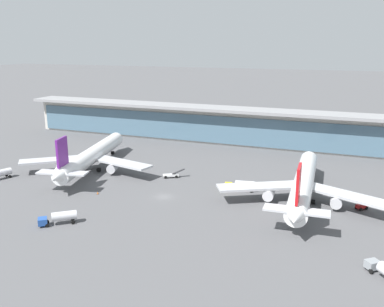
{
  "coord_description": "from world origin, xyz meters",
  "views": [
    {
      "loc": [
        47.37,
        -98.1,
        40.63
      ],
      "look_at": [
        0.0,
        21.25,
        7.07
      ],
      "focal_mm": 39.56,
      "sensor_mm": 36.0,
      "label": 1
    }
  ],
  "objects_px": {
    "airliner_left_stand": "(91,156)",
    "service_truck_by_tail_blue": "(59,217)",
    "service_truck_at_far_stand_white": "(171,175)",
    "safety_cone_charlie": "(55,182)",
    "safety_cone_bravo": "(98,193)",
    "service_truck_on_taxiway_yellow": "(241,185)",
    "airliner_centre_stand": "(303,184)",
    "service_truck_near_nose_red": "(362,206)"
  },
  "relations": [
    {
      "from": "airliner_left_stand",
      "to": "service_truck_by_tail_blue",
      "type": "bearing_deg",
      "value": -65.19
    },
    {
      "from": "airliner_left_stand",
      "to": "service_truck_at_far_stand_white",
      "type": "distance_m",
      "value": 28.13
    },
    {
      "from": "airliner_left_stand",
      "to": "service_truck_at_far_stand_white",
      "type": "height_order",
      "value": "airliner_left_stand"
    },
    {
      "from": "airliner_left_stand",
      "to": "safety_cone_charlie",
      "type": "distance_m",
      "value": 16.59
    },
    {
      "from": "service_truck_at_far_stand_white",
      "to": "safety_cone_charlie",
      "type": "bearing_deg",
      "value": -148.82
    },
    {
      "from": "service_truck_at_far_stand_white",
      "to": "safety_cone_bravo",
      "type": "distance_m",
      "value": 24.81
    },
    {
      "from": "service_truck_by_tail_blue",
      "to": "service_truck_on_taxiway_yellow",
      "type": "relative_size",
      "value": 0.91
    },
    {
      "from": "airliner_centre_stand",
      "to": "service_truck_on_taxiway_yellow",
      "type": "distance_m",
      "value": 17.62
    },
    {
      "from": "airliner_centre_stand",
      "to": "service_truck_near_nose_red",
      "type": "distance_m",
      "value": 15.24
    },
    {
      "from": "service_truck_by_tail_blue",
      "to": "airliner_centre_stand",
      "type": "bearing_deg",
      "value": 35.5
    },
    {
      "from": "service_truck_by_tail_blue",
      "to": "service_truck_near_nose_red",
      "type": "bearing_deg",
      "value": 28.57
    },
    {
      "from": "service_truck_on_taxiway_yellow",
      "to": "safety_cone_bravo",
      "type": "bearing_deg",
      "value": -154.28
    },
    {
      "from": "service_truck_by_tail_blue",
      "to": "safety_cone_bravo",
      "type": "bearing_deg",
      "value": 99.16
    },
    {
      "from": "safety_cone_charlie",
      "to": "service_truck_by_tail_blue",
      "type": "bearing_deg",
      "value": -49.01
    },
    {
      "from": "airliner_centre_stand",
      "to": "safety_cone_bravo",
      "type": "distance_m",
      "value": 55.96
    },
    {
      "from": "service_truck_on_taxiway_yellow",
      "to": "safety_cone_charlie",
      "type": "relative_size",
      "value": 12.65
    },
    {
      "from": "safety_cone_charlie",
      "to": "service_truck_near_nose_red",
      "type": "bearing_deg",
      "value": 8.01
    },
    {
      "from": "airliner_left_stand",
      "to": "airliner_centre_stand",
      "type": "height_order",
      "value": "same"
    },
    {
      "from": "service_truck_by_tail_blue",
      "to": "service_truck_at_far_stand_white",
      "type": "distance_m",
      "value": 42.63
    },
    {
      "from": "service_truck_near_nose_red",
      "to": "safety_cone_charlie",
      "type": "height_order",
      "value": "service_truck_near_nose_red"
    },
    {
      "from": "service_truck_near_nose_red",
      "to": "safety_cone_charlie",
      "type": "xyz_separation_m",
      "value": [
        -85.32,
        -12.0,
        -0.56
      ]
    },
    {
      "from": "airliner_centre_stand",
      "to": "service_truck_near_nose_red",
      "type": "bearing_deg",
      "value": -1.83
    },
    {
      "from": "service_truck_by_tail_blue",
      "to": "safety_cone_charlie",
      "type": "bearing_deg",
      "value": 130.99
    },
    {
      "from": "service_truck_on_taxiway_yellow",
      "to": "safety_cone_bravo",
      "type": "distance_m",
      "value": 40.37
    },
    {
      "from": "service_truck_at_far_stand_white",
      "to": "airliner_left_stand",
      "type": "bearing_deg",
      "value": -175.21
    },
    {
      "from": "airliner_left_stand",
      "to": "safety_cone_bravo",
      "type": "relative_size",
      "value": 81.73
    },
    {
      "from": "airliner_left_stand",
      "to": "service_truck_at_far_stand_white",
      "type": "xyz_separation_m",
      "value": [
        27.74,
        2.32,
        -4.04
      ]
    },
    {
      "from": "airliner_left_stand",
      "to": "service_truck_by_tail_blue",
      "type": "relative_size",
      "value": 7.11
    },
    {
      "from": "service_truck_near_nose_red",
      "to": "service_truck_by_tail_blue",
      "type": "height_order",
      "value": "service_truck_by_tail_blue"
    },
    {
      "from": "service_truck_at_far_stand_white",
      "to": "safety_cone_charlie",
      "type": "xyz_separation_m",
      "value": [
        -29.95,
        -18.13,
        -0.49
      ]
    },
    {
      "from": "airliner_centre_stand",
      "to": "service_truck_at_far_stand_white",
      "type": "height_order",
      "value": "airliner_centre_stand"
    },
    {
      "from": "service_truck_on_taxiway_yellow",
      "to": "safety_cone_charlie",
      "type": "bearing_deg",
      "value": -164.86
    },
    {
      "from": "airliner_centre_stand",
      "to": "service_truck_on_taxiway_yellow",
      "type": "bearing_deg",
      "value": 173.46
    },
    {
      "from": "airliner_centre_stand",
      "to": "service_truck_at_far_stand_white",
      "type": "relative_size",
      "value": 8.82
    },
    {
      "from": "service_truck_at_far_stand_white",
      "to": "safety_cone_bravo",
      "type": "height_order",
      "value": "service_truck_at_far_stand_white"
    },
    {
      "from": "airliner_left_stand",
      "to": "airliner_centre_stand",
      "type": "distance_m",
      "value": 68.49
    },
    {
      "from": "service_truck_by_tail_blue",
      "to": "service_truck_at_far_stand_white",
      "type": "xyz_separation_m",
      "value": [
        9.62,
        41.52,
        -0.9
      ]
    },
    {
      "from": "service_truck_on_taxiway_yellow",
      "to": "safety_cone_charlie",
      "type": "xyz_separation_m",
      "value": [
        -53.39,
        -14.44,
        -1.39
      ]
    },
    {
      "from": "airliner_centre_stand",
      "to": "safety_cone_charlie",
      "type": "height_order",
      "value": "airliner_centre_stand"
    },
    {
      "from": "service_truck_by_tail_blue",
      "to": "service_truck_on_taxiway_yellow",
      "type": "distance_m",
      "value": 50.25
    },
    {
      "from": "airliner_left_stand",
      "to": "airliner_centre_stand",
      "type": "xyz_separation_m",
      "value": [
        68.41,
        -3.33,
        0.0
      ]
    },
    {
      "from": "airliner_centre_stand",
      "to": "service_truck_by_tail_blue",
      "type": "relative_size",
      "value": 7.18
    }
  ]
}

